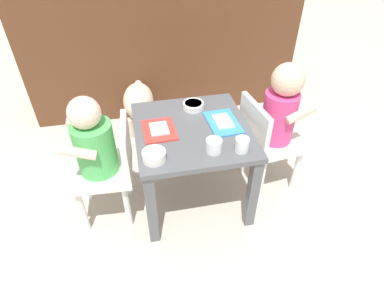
% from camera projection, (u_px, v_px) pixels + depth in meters
% --- Properties ---
extents(ground_plane, '(7.00, 7.00, 0.00)m').
position_uv_depth(ground_plane, '(192.00, 193.00, 1.72)').
color(ground_plane, beige).
extents(kitchen_cabinet_back, '(1.78, 0.34, 1.04)m').
position_uv_depth(kitchen_cabinet_back, '(162.00, 33.00, 2.12)').
color(kitchen_cabinet_back, '#56331E').
rests_on(kitchen_cabinet_back, ground).
extents(dining_table, '(0.51, 0.54, 0.42)m').
position_uv_depth(dining_table, '(192.00, 142.00, 1.49)').
color(dining_table, '#515459').
rests_on(dining_table, ground).
extents(seated_child_left, '(0.30, 0.30, 0.65)m').
position_uv_depth(seated_child_left, '(98.00, 148.00, 1.37)').
color(seated_child_left, white).
rests_on(seated_child_left, ground).
extents(seated_child_right, '(0.31, 0.31, 0.68)m').
position_uv_depth(seated_child_right, '(277.00, 115.00, 1.52)').
color(seated_child_right, white).
rests_on(seated_child_right, ground).
extents(dog, '(0.22, 0.40, 0.32)m').
position_uv_depth(dog, '(138.00, 102.00, 2.02)').
color(dog, beige).
rests_on(dog, ground).
extents(food_tray_left, '(0.15, 0.18, 0.02)m').
position_uv_depth(food_tray_left, '(159.00, 130.00, 1.43)').
color(food_tray_left, red).
rests_on(food_tray_left, dining_table).
extents(food_tray_right, '(0.15, 0.21, 0.02)m').
position_uv_depth(food_tray_right, '(223.00, 122.00, 1.47)').
color(food_tray_right, '#388CD8').
rests_on(food_tray_right, dining_table).
extents(water_cup_left, '(0.07, 0.07, 0.06)m').
position_uv_depth(water_cup_left, '(214.00, 146.00, 1.30)').
color(water_cup_left, white).
rests_on(water_cup_left, dining_table).
extents(water_cup_right, '(0.06, 0.06, 0.06)m').
position_uv_depth(water_cup_right, '(242.00, 145.00, 1.30)').
color(water_cup_right, white).
rests_on(water_cup_right, dining_table).
extents(cereal_bowl_left_side, '(0.10, 0.10, 0.03)m').
position_uv_depth(cereal_bowl_left_side, '(193.00, 105.00, 1.56)').
color(cereal_bowl_left_side, white).
rests_on(cereal_bowl_left_side, dining_table).
extents(cereal_bowl_right_side, '(0.09, 0.09, 0.04)m').
position_uv_depth(cereal_bowl_right_side, '(154.00, 156.00, 1.26)').
color(cereal_bowl_right_side, white).
rests_on(cereal_bowl_right_side, dining_table).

